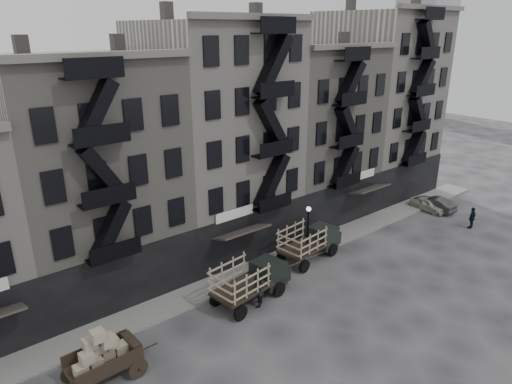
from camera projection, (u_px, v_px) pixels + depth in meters
ground at (302, 287)px, 30.89m from camera, size 140.00×140.00×0.00m
sidewalk at (267, 265)px, 33.60m from camera, size 55.00×2.50×0.15m
building_midwest at (90, 175)px, 29.56m from camera, size 10.00×11.35×16.20m
building_center at (217, 138)px, 35.15m from camera, size 10.00×11.35×18.20m
building_mideast at (308, 133)px, 41.43m from camera, size 10.00×11.35×16.20m
building_east at (377, 105)px, 46.85m from camera, size 10.00×11.35×19.20m
lamp_post at (308, 226)px, 33.62m from camera, size 0.36×0.36×4.28m
wagon at (100, 351)px, 22.07m from camera, size 3.74×2.09×3.12m
stake_truck_west at (251, 277)px, 28.91m from camera, size 5.93×2.97×2.86m
stake_truck_east at (310, 239)px, 34.20m from camera, size 5.86×2.91×2.83m
car_east at (429, 204)px, 43.54m from camera, size 1.69×3.71×1.23m
car_far at (434, 203)px, 43.63m from camera, size 1.55×4.10×1.34m
pedestrian_mid at (257, 292)px, 28.44m from camera, size 1.24×1.21×2.01m
policeman at (472, 218)px, 39.58m from camera, size 1.15×0.52×1.93m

